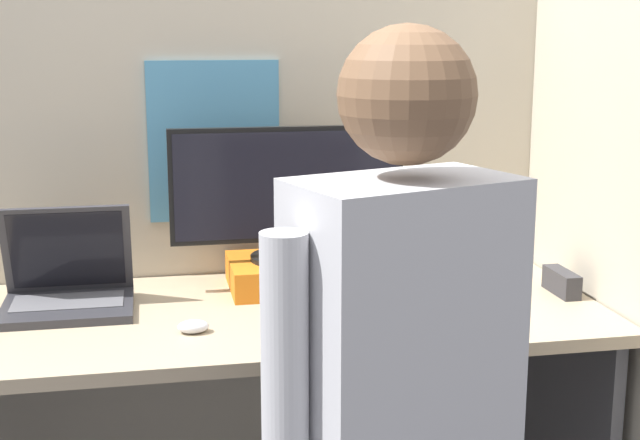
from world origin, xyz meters
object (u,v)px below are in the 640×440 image
object	(u,v)px
person	(400,416)
paper_box	(289,273)
coffee_mug	(436,258)
monitor	(288,191)
stapler	(562,282)
carrot_toy	(331,326)
laptop	(68,289)

from	to	relation	value
person	paper_box	bearing A→B (deg)	91.06
paper_box	coffee_mug	xyz separation A→B (m)	(0.41, 0.04, 0.01)
paper_box	person	bearing A→B (deg)	-88.94
paper_box	monitor	size ratio (longest dim) A/B	0.51
person	coffee_mug	distance (m)	1.08
monitor	stapler	xyz separation A→B (m)	(0.67, -0.19, -0.22)
monitor	coffee_mug	xyz separation A→B (m)	(0.41, 0.03, -0.20)
carrot_toy	person	xyz separation A→B (m)	(-0.02, -0.59, 0.05)
laptop	person	world-z (taller)	person
stapler	person	bearing A→B (deg)	-129.78
paper_box	stapler	distance (m)	0.69
stapler	carrot_toy	world-z (taller)	stapler
person	coffee_mug	world-z (taller)	person
carrot_toy	monitor	bearing A→B (deg)	95.08
laptop	coffee_mug	size ratio (longest dim) A/B	3.14
laptop	carrot_toy	distance (m)	0.65
paper_box	person	distance (m)	0.97
carrot_toy	paper_box	bearing A→B (deg)	95.12
laptop	person	xyz separation A→B (m)	(0.56, -0.89, 0.02)
stapler	carrot_toy	size ratio (longest dim) A/B	1.17
stapler	coffee_mug	xyz separation A→B (m)	(-0.26, 0.22, 0.02)
paper_box	laptop	distance (m)	0.55
stapler	paper_box	bearing A→B (deg)	164.47
paper_box	coffee_mug	world-z (taller)	coffee_mug
stapler	person	world-z (taller)	person
coffee_mug	person	bearing A→B (deg)	-111.27
monitor	coffee_mug	size ratio (longest dim) A/B	6.18
paper_box	carrot_toy	xyz separation A→B (m)	(0.03, -0.37, -0.02)
laptop	coffee_mug	xyz separation A→B (m)	(0.95, 0.11, -0.00)
monitor	person	distance (m)	0.99
laptop	stapler	size ratio (longest dim) A/B	2.20
carrot_toy	person	size ratio (longest dim) A/B	0.08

